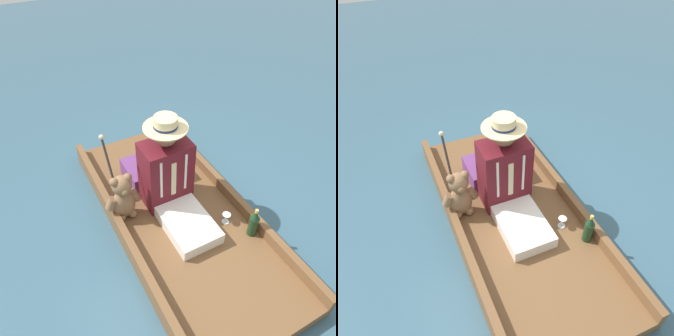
# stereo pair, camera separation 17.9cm
# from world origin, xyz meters

# --- Properties ---
(ground_plane) EXTENTS (16.00, 16.00, 0.00)m
(ground_plane) POSITION_xyz_m (0.00, 0.00, 0.00)
(ground_plane) COLOR #385B70
(punt_boat) EXTENTS (1.08, 2.48, 0.22)m
(punt_boat) POSITION_xyz_m (0.00, 0.00, 0.07)
(punt_boat) COLOR brown
(punt_boat) RESTS_ON ground_plane
(seat_cushion) EXTENTS (0.53, 0.37, 0.17)m
(seat_cushion) POSITION_xyz_m (-0.02, -0.55, 0.21)
(seat_cushion) COLOR #6B3875
(seat_cushion) RESTS_ON punt_boat
(seated_person) EXTENTS (0.41, 0.83, 0.88)m
(seated_person) POSITION_xyz_m (0.01, -0.13, 0.44)
(seated_person) COLOR white
(seated_person) RESTS_ON punt_boat
(teddy_bear) EXTENTS (0.32, 0.19, 0.46)m
(teddy_bear) POSITION_xyz_m (0.42, -0.20, 0.34)
(teddy_bear) COLOR #846042
(teddy_bear) RESTS_ON punt_boat
(wine_glass) EXTENTS (0.07, 0.07, 0.10)m
(wine_glass) POSITION_xyz_m (-0.31, 0.28, 0.19)
(wine_glass) COLOR silver
(wine_glass) RESTS_ON punt_boat
(walking_cane) EXTENTS (0.04, 0.36, 0.69)m
(walking_cane) POSITION_xyz_m (0.44, -0.36, 0.53)
(walking_cane) COLOR #2D2823
(walking_cane) RESTS_ON punt_boat
(champagne_bottle) EXTENTS (0.08, 0.08, 0.29)m
(champagne_bottle) POSITION_xyz_m (-0.43, 0.47, 0.25)
(champagne_bottle) COLOR #19381E
(champagne_bottle) RESTS_ON punt_boat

